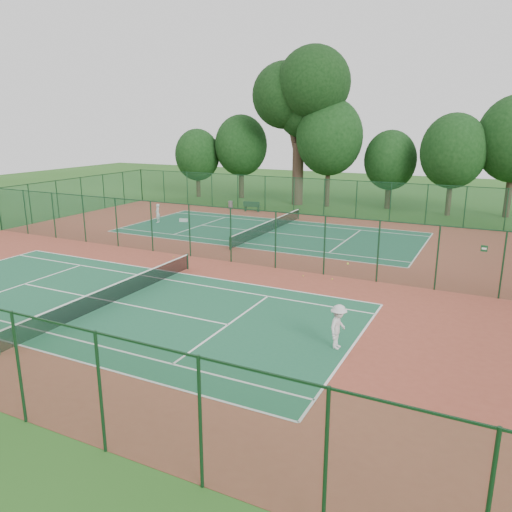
{
  "coord_description": "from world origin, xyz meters",
  "views": [
    {
      "loc": [
        16.5,
        -26.61,
        8.57
      ],
      "look_at": [
        4.96,
        -3.34,
        1.6
      ],
      "focal_mm": 35.0,
      "sensor_mm": 36.0,
      "label": 1
    }
  ],
  "objects_px": {
    "player_near": "(338,327)",
    "big_tree": "(301,94)",
    "player_far": "(158,213)",
    "kit_bag": "(184,220)",
    "bench": "(252,206)",
    "trash_bin": "(231,205)"
  },
  "relations": [
    {
      "from": "player_far",
      "to": "bench",
      "type": "height_order",
      "value": "player_far"
    },
    {
      "from": "player_near",
      "to": "trash_bin",
      "type": "xyz_separation_m",
      "value": [
        -19.66,
        26.6,
        -0.5
      ]
    },
    {
      "from": "player_near",
      "to": "big_tree",
      "type": "xyz_separation_m",
      "value": [
        -14.53,
        32.55,
        10.44
      ]
    },
    {
      "from": "player_near",
      "to": "trash_bin",
      "type": "relative_size",
      "value": 2.2
    },
    {
      "from": "bench",
      "to": "player_far",
      "type": "bearing_deg",
      "value": -129.34
    },
    {
      "from": "kit_bag",
      "to": "big_tree",
      "type": "relative_size",
      "value": 0.05
    },
    {
      "from": "trash_bin",
      "to": "bench",
      "type": "relative_size",
      "value": 0.47
    },
    {
      "from": "bench",
      "to": "kit_bag",
      "type": "xyz_separation_m",
      "value": [
        -3.08,
        -7.39,
        -0.39
      ]
    },
    {
      "from": "trash_bin",
      "to": "bench",
      "type": "height_order",
      "value": "bench"
    },
    {
      "from": "bench",
      "to": "kit_bag",
      "type": "relative_size",
      "value": 2.34
    },
    {
      "from": "big_tree",
      "to": "trash_bin",
      "type": "bearing_deg",
      "value": -130.8
    },
    {
      "from": "player_far",
      "to": "big_tree",
      "type": "xyz_separation_m",
      "value": [
        7.35,
        15.09,
        10.51
      ]
    },
    {
      "from": "trash_bin",
      "to": "kit_bag",
      "type": "distance_m",
      "value": 7.87
    },
    {
      "from": "player_far",
      "to": "trash_bin",
      "type": "height_order",
      "value": "player_far"
    },
    {
      "from": "player_far",
      "to": "big_tree",
      "type": "relative_size",
      "value": 0.1
    },
    {
      "from": "player_far",
      "to": "trash_bin",
      "type": "bearing_deg",
      "value": 145.8
    },
    {
      "from": "kit_bag",
      "to": "big_tree",
      "type": "distance_m",
      "value": 18.62
    },
    {
      "from": "bench",
      "to": "player_near",
      "type": "bearing_deg",
      "value": -66.89
    },
    {
      "from": "player_near",
      "to": "kit_bag",
      "type": "distance_m",
      "value": 27.47
    },
    {
      "from": "player_near",
      "to": "player_far",
      "type": "distance_m",
      "value": 27.99
    },
    {
      "from": "player_far",
      "to": "kit_bag",
      "type": "distance_m",
      "value": 2.34
    },
    {
      "from": "bench",
      "to": "kit_bag",
      "type": "height_order",
      "value": "bench"
    }
  ]
}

